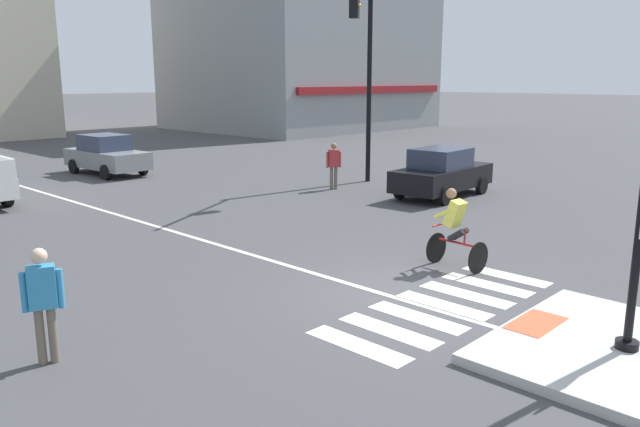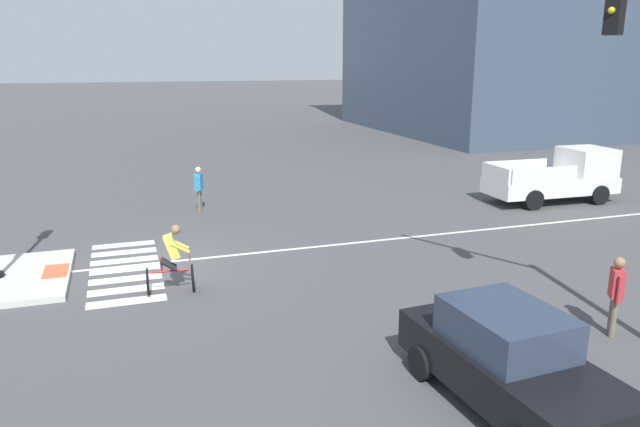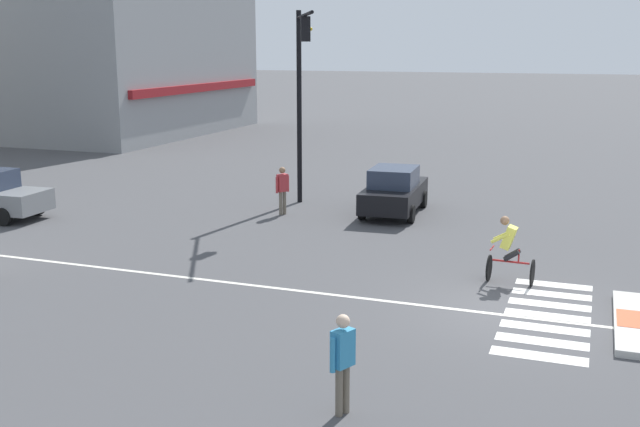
{
  "view_description": "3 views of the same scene",
  "coord_description": "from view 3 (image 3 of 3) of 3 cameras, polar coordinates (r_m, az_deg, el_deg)",
  "views": [
    {
      "loc": [
        -8.95,
        -6.31,
        3.91
      ],
      "look_at": [
        0.39,
        2.64,
        1.08
      ],
      "focal_mm": 34.82,
      "sensor_mm": 36.0,
      "label": 1
    },
    {
      "loc": [
        15.94,
        -0.59,
        5.42
      ],
      "look_at": [
        1.17,
        4.38,
        1.41
      ],
      "focal_mm": 33.46,
      "sensor_mm": 36.0,
      "label": 2
    },
    {
      "loc": [
        -16.24,
        -1.46,
        5.73
      ],
      "look_at": [
        1.0,
        4.88,
        1.64
      ],
      "focal_mm": 42.41,
      "sensor_mm": 36.0,
      "label": 3
    }
  ],
  "objects": [
    {
      "name": "crosswalk_stripe_e",
      "position": [
        17.96,
        16.93,
        -6.59
      ],
      "size": [
        0.44,
        1.8,
        0.01
      ],
      "primitive_type": "cube",
      "color": "silver",
      "rests_on": "ground"
    },
    {
      "name": "tactile_pad_front",
      "position": [
        17.2,
        22.48,
        -7.35
      ],
      "size": [
        1.1,
        0.6,
        0.01
      ],
      "primitive_type": "cube",
      "color": "#DB5B38",
      "rests_on": "traffic_island"
    },
    {
      "name": "crosswalk_stripe_g",
      "position": [
        19.43,
        17.22,
        -5.16
      ],
      "size": [
        0.44,
        1.8,
        0.01
      ],
      "primitive_type": "cube",
      "color": "silver",
      "rests_on": "ground"
    },
    {
      "name": "crosswalk_stripe_c",
      "position": [
        16.51,
        16.58,
        -8.28
      ],
      "size": [
        0.44,
        1.8,
        0.01
      ],
      "primitive_type": "cube",
      "color": "silver",
      "rests_on": "ground"
    },
    {
      "name": "car_black_cross_right",
      "position": [
        26.27,
        5.62,
        1.71
      ],
      "size": [
        4.19,
        2.03,
        1.64
      ],
      "color": "black",
      "rests_on": "ground"
    },
    {
      "name": "building_corner_right",
      "position": [
        53.46,
        -16.61,
        14.13
      ],
      "size": [
        17.96,
        15.65,
        15.29
      ],
      "color": "gray",
      "rests_on": "ground"
    },
    {
      "name": "crosswalk_stripe_a",
      "position": [
        15.07,
        16.17,
        -10.29
      ],
      "size": [
        0.44,
        1.8,
        0.01
      ],
      "primitive_type": "cube",
      "color": "silver",
      "rests_on": "ground"
    },
    {
      "name": "ground_plane",
      "position": [
        17.28,
        14.3,
        -7.21
      ],
      "size": [
        300.0,
        300.0,
        0.0
      ],
      "primitive_type": "plane",
      "color": "#474749"
    },
    {
      "name": "lane_centre_line",
      "position": [
        20.47,
        -14.89,
        -4.11
      ],
      "size": [
        0.14,
        28.0,
        0.01
      ],
      "primitive_type": "cube",
      "color": "silver",
      "rests_on": "ground"
    },
    {
      "name": "traffic_light_mast",
      "position": [
        26.93,
        -1.43,
        9.95
      ],
      "size": [
        4.11,
        2.16,
        6.95
      ],
      "color": "black",
      "rests_on": "ground"
    },
    {
      "name": "pedestrian_waiting_far_side",
      "position": [
        26.0,
        -2.85,
        2.03
      ],
      "size": [
        0.48,
        0.37,
        1.67
      ],
      "color": "#6B6051",
      "rests_on": "ground"
    },
    {
      "name": "cyclist",
      "position": [
        19.04,
        14.07,
        -2.6
      ],
      "size": [
        0.72,
        1.13,
        1.68
      ],
      "color": "black",
      "rests_on": "ground"
    },
    {
      "name": "pedestrian_at_curb_left",
      "position": [
        12.02,
        1.73,
        -10.72
      ],
      "size": [
        0.51,
        0.35,
        1.67
      ],
      "color": "#6B6051",
      "rests_on": "ground"
    },
    {
      "name": "crosswalk_stripe_b",
      "position": [
        15.79,
        16.39,
        -9.24
      ],
      "size": [
        0.44,
        1.8,
        0.01
      ],
      "primitive_type": "cube",
      "color": "silver",
      "rests_on": "ground"
    },
    {
      "name": "crosswalk_stripe_d",
      "position": [
        17.23,
        16.76,
        -7.4
      ],
      "size": [
        0.44,
        1.8,
        0.01
      ],
      "primitive_type": "cube",
      "color": "silver",
      "rests_on": "ground"
    },
    {
      "name": "crosswalk_stripe_f",
      "position": [
        18.69,
        17.08,
        -5.85
      ],
      "size": [
        0.44,
        1.8,
        0.01
      ],
      "primitive_type": "cube",
      "color": "silver",
      "rests_on": "ground"
    }
  ]
}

